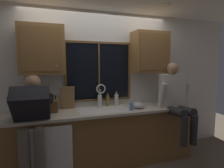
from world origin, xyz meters
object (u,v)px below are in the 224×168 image
object	(u,v)px
cutting_board	(67,98)
bottle_green_glass	(116,100)
knife_block	(53,106)
mixing_bowl	(138,105)
person_standing	(32,120)
bottle_tall_clear	(108,100)
soap_dispenser	(131,107)
bottle_amber_small	(100,101)
person_sitting_on_counter	(176,97)

from	to	relation	value
cutting_board	bottle_green_glass	distance (m)	0.85
knife_block	mixing_bowl	xyz separation A→B (m)	(1.35, -0.14, -0.06)
person_standing	bottle_tall_clear	world-z (taller)	person_standing
person_standing	bottle_tall_clear	xyz separation A→B (m)	(1.17, 0.53, 0.08)
bottle_tall_clear	mixing_bowl	bearing A→B (deg)	-35.32
person_standing	mixing_bowl	bearing A→B (deg)	7.71
soap_dispenser	bottle_amber_small	distance (m)	0.56
bottle_green_glass	bottle_tall_clear	xyz separation A→B (m)	(-0.16, 0.03, -0.01)
knife_block	soap_dispenser	bearing A→B (deg)	-12.79
cutting_board	soap_dispenser	size ratio (longest dim) A/B	2.17
person_sitting_on_counter	bottle_green_glass	size ratio (longest dim) A/B	4.83
knife_block	soap_dispenser	distance (m)	1.20
person_standing	bottle_amber_small	xyz separation A→B (m)	(1.01, 0.46, 0.09)
soap_dispenser	bottle_green_glass	xyz separation A→B (m)	(-0.10, 0.41, 0.04)
cutting_board	bottle_tall_clear	world-z (taller)	cutting_board
cutting_board	bottle_amber_small	size ratio (longest dim) A/B	1.40
cutting_board	bottle_green_glass	bearing A→B (deg)	0.22
person_standing	bottle_green_glass	bearing A→B (deg)	20.67
person_standing	bottle_green_glass	xyz separation A→B (m)	(1.33, 0.50, 0.09)
mixing_bowl	bottle_green_glass	xyz separation A→B (m)	(-0.28, 0.28, 0.06)
cutting_board	mixing_bowl	size ratio (longest dim) A/B	1.80
person_standing	knife_block	bearing A→B (deg)	53.63
knife_block	bottle_green_glass	size ratio (longest dim) A/B	1.23
knife_block	cutting_board	distance (m)	0.27
person_sitting_on_counter	cutting_board	bearing A→B (deg)	164.39
knife_block	cutting_board	bearing A→B (deg)	32.82
mixing_bowl	person_standing	bearing A→B (deg)	-172.29
mixing_bowl	bottle_tall_clear	xyz separation A→B (m)	(-0.44, 0.31, 0.05)
bottle_green_glass	mixing_bowl	bearing A→B (deg)	-45.27
person_sitting_on_counter	bottle_green_glass	world-z (taller)	person_sitting_on_counter
soap_dispenser	bottle_amber_small	world-z (taller)	bottle_amber_small
person_sitting_on_counter	cutting_board	size ratio (longest dim) A/B	3.28
person_sitting_on_counter	bottle_green_glass	bearing A→B (deg)	151.07
bottle_tall_clear	person_sitting_on_counter	bearing A→B (deg)	-26.30
bottle_amber_small	person_standing	bearing A→B (deg)	-155.67
mixing_bowl	bottle_tall_clear	distance (m)	0.54
person_standing	soap_dispenser	bearing A→B (deg)	3.65
knife_block	mixing_bowl	distance (m)	1.35
person_sitting_on_counter	mixing_bowl	xyz separation A→B (m)	(-0.59, 0.20, -0.14)
knife_block	bottle_amber_small	bearing A→B (deg)	7.67
knife_block	mixing_bowl	world-z (taller)	knife_block
bottle_amber_small	cutting_board	bearing A→B (deg)	175.51
cutting_board	soap_dispenser	bearing A→B (deg)	-23.27
bottle_green_glass	person_standing	bearing A→B (deg)	-159.33
mixing_bowl	bottle_tall_clear	size ratio (longest dim) A/B	0.90
cutting_board	bottle_amber_small	distance (m)	0.53
bottle_tall_clear	soap_dispenser	bearing A→B (deg)	-59.61
bottle_green_glass	bottle_tall_clear	world-z (taller)	bottle_green_glass
person_sitting_on_counter	bottle_tall_clear	bearing A→B (deg)	153.70
knife_block	bottle_amber_small	world-z (taller)	knife_block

